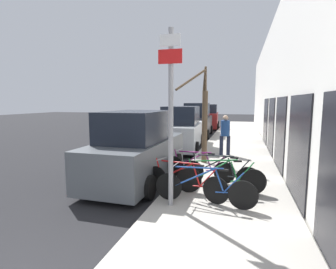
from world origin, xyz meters
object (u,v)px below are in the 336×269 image
at_px(signpost, 171,113).
at_px(pedestrian_near, 225,132).
at_px(bicycle_2, 221,179).
at_px(parked_car_2, 197,121).
at_px(parked_car_0, 137,150).
at_px(parked_car_3, 208,118).
at_px(bicycle_3, 219,173).
at_px(bicycle_4, 198,167).
at_px(parked_car_1, 182,130).
at_px(bicycle_1, 184,181).
at_px(bicycle_0, 204,188).
at_px(street_tree, 204,116).

bearing_deg(signpost, pedestrian_near, 82.40).
bearing_deg(bicycle_2, parked_car_2, 1.91).
height_order(parked_car_0, pedestrian_near, parked_car_0).
relative_size(parked_car_3, pedestrian_near, 2.60).
xyz_separation_m(bicycle_3, parked_car_3, (-2.47, 16.93, 0.49)).
xyz_separation_m(signpost, bicycle_4, (0.29, 2.12, -1.72)).
bearing_deg(signpost, parked_car_1, 101.12).
bearing_deg(parked_car_3, parked_car_0, -94.30).
xyz_separation_m(bicycle_1, parked_car_0, (-1.79, 1.32, 0.46)).
bearing_deg(signpost, bicycle_4, 82.32).
bearing_deg(pedestrian_near, bicycle_2, -98.27).
bearing_deg(bicycle_4, pedestrian_near, 5.31).
distance_m(bicycle_0, parked_car_1, 7.82).
bearing_deg(pedestrian_near, parked_car_0, -131.08).
xyz_separation_m(bicycle_0, pedestrian_near, (0.08, 5.85, 0.63)).
bearing_deg(signpost, bicycle_1, 73.21).
bearing_deg(parked_car_1, signpost, -82.53).
xyz_separation_m(bicycle_3, parked_car_0, (-2.56, 0.34, 0.46)).
distance_m(bicycle_2, parked_car_1, 7.12).
bearing_deg(bicycle_2, bicycle_4, 25.24).
bearing_deg(parked_car_3, parked_car_1, -93.97).
bearing_deg(bicycle_0, parked_car_2, 14.41).
bearing_deg(bicycle_3, street_tree, 29.84).
xyz_separation_m(parked_car_1, parked_car_3, (0.00, 10.82, 0.00)).
xyz_separation_m(bicycle_2, parked_car_2, (-2.64, 12.15, 0.53)).
bearing_deg(parked_car_0, bicycle_2, -17.09).
bearing_deg(parked_car_0, parked_car_2, 90.82).
distance_m(signpost, parked_car_2, 13.37).
bearing_deg(bicycle_4, bicycle_3, -115.40).
height_order(signpost, parked_car_2, signpost).
bearing_deg(street_tree, bicycle_1, -88.66).
distance_m(bicycle_3, parked_car_3, 17.12).
height_order(parked_car_2, pedestrian_near, parked_car_2).
distance_m(bicycle_0, parked_car_0, 2.92).
distance_m(parked_car_0, street_tree, 3.22).
relative_size(bicycle_0, parked_car_0, 0.51).
relative_size(bicycle_1, bicycle_4, 1.02).
xyz_separation_m(bicycle_2, street_tree, (-0.95, 3.42, 1.42)).
xyz_separation_m(signpost, bicycle_1, (0.18, 0.60, -1.71)).
bearing_deg(parked_car_1, bicycle_4, -75.79).
bearing_deg(parked_car_3, bicycle_1, -88.57).
relative_size(signpost, street_tree, 1.07).
relative_size(bicycle_4, parked_car_0, 0.47).
height_order(parked_car_1, street_tree, street_tree).
bearing_deg(bicycle_1, street_tree, 19.44).
relative_size(bicycle_2, parked_car_0, 0.49).
xyz_separation_m(bicycle_1, parked_car_1, (-1.69, 7.10, 0.48)).
bearing_deg(bicycle_1, bicycle_2, -43.07).
xyz_separation_m(bicycle_1, bicycle_3, (0.77, 0.99, 0.00)).
relative_size(bicycle_3, parked_car_2, 0.45).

